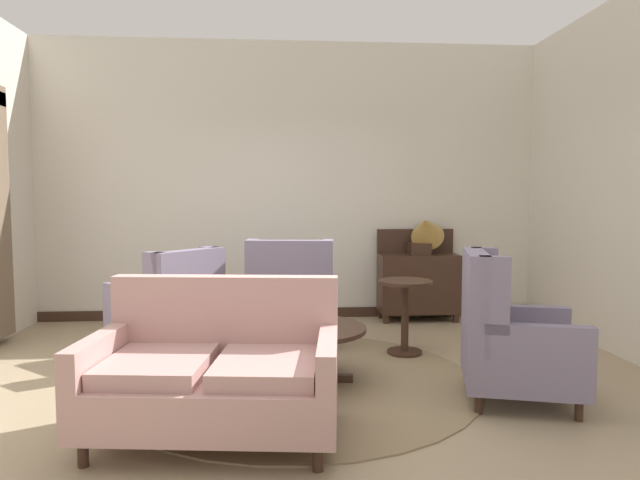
% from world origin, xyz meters
% --- Properties ---
extents(ground, '(8.56, 8.56, 0.00)m').
position_xyz_m(ground, '(0.00, 0.00, 0.00)').
color(ground, '#9E896B').
extents(wall_back, '(6.28, 0.08, 3.36)m').
position_xyz_m(wall_back, '(0.00, 2.72, 1.68)').
color(wall_back, silver).
rests_on(wall_back, ground).
extents(wall_right, '(0.08, 3.81, 3.36)m').
position_xyz_m(wall_right, '(3.06, 0.82, 1.68)').
color(wall_right, silver).
rests_on(wall_right, ground).
extents(baseboard_back, '(6.12, 0.03, 0.12)m').
position_xyz_m(baseboard_back, '(0.00, 2.67, 0.06)').
color(baseboard_back, '#382319').
rests_on(baseboard_back, ground).
extents(area_rug, '(2.93, 2.93, 0.01)m').
position_xyz_m(area_rug, '(0.00, 0.30, 0.01)').
color(area_rug, '#847051').
rests_on(area_rug, ground).
extents(coffee_table, '(0.93, 0.93, 0.46)m').
position_xyz_m(coffee_table, '(0.09, 0.24, 0.38)').
color(coffee_table, '#382319').
rests_on(coffee_table, ground).
extents(porcelain_vase, '(0.16, 0.16, 0.37)m').
position_xyz_m(porcelain_vase, '(0.07, 0.22, 0.60)').
color(porcelain_vase, '#4C7A66').
rests_on(porcelain_vase, coffee_table).
extents(settee, '(1.58, 1.03, 0.96)m').
position_xyz_m(settee, '(-0.53, -0.71, 0.40)').
color(settee, tan).
rests_on(settee, ground).
extents(armchair_near_sideboard, '(0.97, 0.94, 1.09)m').
position_xyz_m(armchair_near_sideboard, '(1.52, -0.25, 0.46)').
color(armchair_near_sideboard, slate).
rests_on(armchair_near_sideboard, ground).
extents(armchair_foreground_right, '(0.92, 0.95, 1.08)m').
position_xyz_m(armchair_foreground_right, '(-0.01, 1.41, 0.44)').
color(armchair_foreground_right, slate).
rests_on(armchair_foreground_right, ground).
extents(armchair_near_window, '(1.15, 1.14, 1.01)m').
position_xyz_m(armchair_near_window, '(-1.16, 1.18, 0.43)').
color(armchair_near_window, slate).
rests_on(armchair_near_window, ground).
extents(side_table, '(0.51, 0.51, 0.71)m').
position_xyz_m(side_table, '(1.04, 0.97, 0.43)').
color(side_table, '#382319').
rests_on(side_table, ground).
extents(sideboard, '(0.95, 0.40, 1.10)m').
position_xyz_m(sideboard, '(1.54, 2.43, 0.47)').
color(sideboard, '#382319').
rests_on(sideboard, ground).
extents(gramophone, '(0.57, 0.64, 0.59)m').
position_xyz_m(gramophone, '(1.59, 2.33, 1.09)').
color(gramophone, '#382319').
rests_on(gramophone, sideboard).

